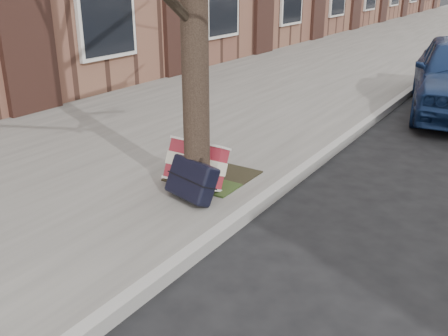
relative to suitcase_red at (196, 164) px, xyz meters
The scene contains 5 objects.
ground 2.23m from the suitcase_red, 23.78° to the right, with size 120.00×120.00×0.00m, color black.
near_sidewalk 14.22m from the suitcase_red, 96.82° to the left, with size 5.00×70.00×0.12m, color slate.
dirt_patch 0.40m from the suitcase_red, 87.71° to the left, with size 0.85×0.85×0.01m, color black.
suitcase_red is the anchor object (origin of this frame).
suitcase_navy 0.37m from the suitcase_red, 61.04° to the right, with size 0.57×0.18×0.41m, color black.
Camera 1 is at (0.99, -3.21, 2.30)m, focal length 40.00 mm.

